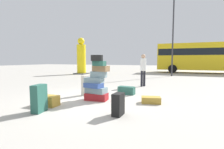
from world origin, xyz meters
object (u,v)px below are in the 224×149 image
Objects in this scene: suitcase_teal_white_trunk at (126,90)px; suitcase_cream_behind_tower at (86,85)px; suitcase_black_left_side at (118,104)px; suitcase_teal_right_side at (39,98)px; person_bearded_onlooker at (143,67)px; parked_bus at (203,56)px; yellow_dummy_statue at (81,58)px; suitcase_tan_foreground_far at (151,100)px; suitcase_tower at (97,82)px; suitcase_tan_foreground_near at (47,101)px; lamp_post at (173,24)px.

suitcase_cream_behind_tower is at bearing -147.65° from suitcase_teal_white_trunk.
suitcase_black_left_side is (0.58, -2.51, 0.12)m from suitcase_teal_white_trunk.
suitcase_cream_behind_tower is 2.31m from suitcase_teal_right_side.
parked_bus is (3.98, 11.46, 0.83)m from person_bearded_onlooker.
person_bearded_onlooker reaches higher than suitcase_teal_right_side.
suitcase_cream_behind_tower is 15.57m from parked_bus.
suitcase_teal_white_trunk is 0.07× the size of parked_bus.
suitcase_tan_foreground_far is at bearing -46.55° from yellow_dummy_statue.
suitcase_cream_behind_tower is 0.22× the size of yellow_dummy_statue.
suitcase_teal_right_side is 1.32× the size of suitcase_black_left_side.
suitcase_tower is 2.31× the size of suitcase_tan_foreground_near.
suitcase_tan_foreground_far is 0.88× the size of suitcase_tan_foreground_near.
suitcase_tan_foreground_far is at bearing 9.31° from suitcase_tower.
suitcase_teal_right_side is (-2.57, -2.03, 0.26)m from suitcase_tan_foreground_far.
suitcase_black_left_side is at bearing 29.84° from person_bearded_onlooker.
parked_bus reaches higher than person_bearded_onlooker.
suitcase_black_left_side is 0.15× the size of yellow_dummy_statue.
lamp_post is at bearing 92.07° from suitcase_cream_behind_tower.
suitcase_cream_behind_tower is 1.80m from suitcase_tan_foreground_near.
lamp_post is (1.97, 10.09, 3.74)m from suitcase_tower.
lamp_post is at bearing 87.89° from suitcase_black_left_side.
parked_bus is at bearing 60.03° from lamp_post.
yellow_dummy_statue is at bearing -153.79° from parked_bus.
suitcase_tower is at bearing 47.23° from suitcase_tan_foreground_near.
suitcase_cream_behind_tower is at bearing 79.66° from suitcase_teal_right_side.
yellow_dummy_statue is 12.79m from parked_bus.
suitcase_cream_behind_tower reaches higher than suitcase_tan_foreground_near.
lamp_post reaches higher than suitcase_tan_foreground_near.
lamp_post is at bearing 73.57° from suitcase_tan_foreground_near.
person_bearded_onlooker is at bearing -36.57° from yellow_dummy_statue.
lamp_post is at bearing 85.63° from suitcase_teal_white_trunk.
lamp_post is at bearing 67.06° from suitcase_teal_right_side.
lamp_post is at bearing -122.03° from parked_bus.
parked_bus is (5.59, 14.46, 1.45)m from suitcase_cream_behind_tower.
suitcase_tan_foreground_far is 1.07× the size of suitcase_black_left_side.
suitcase_tower is 10.94m from lamp_post.
suitcase_black_left_side is 0.83× the size of suitcase_tan_foreground_near.
suitcase_cream_behind_tower is 1.31× the size of suitcase_tan_foreground_far.
suitcase_teal_white_trunk is at bearing 55.12° from suitcase_teal_right_side.
suitcase_teal_white_trunk is at bearing 63.98° from suitcase_tower.
yellow_dummy_statue is (-6.44, 8.98, 0.94)m from suitcase_tower.
yellow_dummy_statue is at bearing 128.69° from suitcase_black_left_side.
suitcase_teal_right_side is 5.59m from person_bearded_onlooker.
suitcase_tan_foreground_far is 1.59m from suitcase_black_left_side.
suitcase_tower is 0.92× the size of person_bearded_onlooker.
suitcase_tower is 0.23× the size of lamp_post.
yellow_dummy_statue reaches higher than person_bearded_onlooker.
suitcase_black_left_side is at bearing -72.87° from suitcase_teal_white_trunk.
suitcase_tower is at bearing 175.34° from suitcase_tan_foreground_far.
suitcase_tan_foreground_near is at bearing -178.28° from suitcase_black_left_side.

